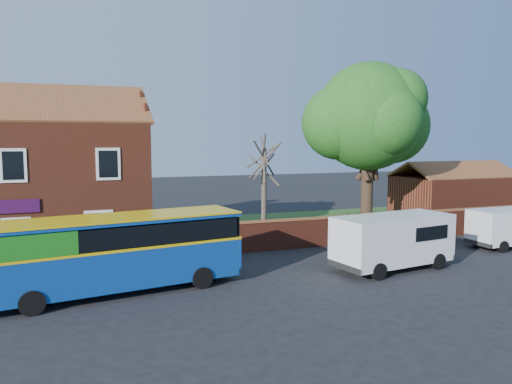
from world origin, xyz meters
name	(u,v)px	position (x,y,z in m)	size (l,w,h in m)	color
ground	(214,302)	(0.00, 0.00, 0.00)	(120.00, 120.00, 0.00)	black
pavement	(14,277)	(-7.00, 5.75, 0.06)	(18.00, 3.50, 0.12)	gray
kerb	(9,289)	(-7.00, 4.00, 0.07)	(18.00, 0.15, 0.14)	slate
grass_strip	(347,223)	(13.00, 13.00, 0.02)	(26.00, 12.00, 0.04)	#426B28
shop_building	(23,185)	(-7.02, 11.50, 3.41)	(12.30, 8.13, 10.50)	maroon
boundary_wall	(401,226)	(13.00, 7.00, 0.81)	(22.00, 0.38, 1.60)	maroon
outbuilding	(453,195)	(22.00, 13.00, 1.61)	(8.20, 5.06, 4.17)	maroon
bus	(107,251)	(-3.47, 2.25, 1.64)	(9.73, 3.94, 2.89)	#0D3C94
van_near	(393,239)	(8.64, 1.63, 1.35)	(5.74, 3.00, 2.40)	white
van_far	(512,226)	(17.37, 3.33, 1.15)	(4.69, 2.00, 2.05)	white
large_tree	(368,120)	(13.52, 11.45, 6.98)	(8.74, 6.92, 10.66)	black
bare_tree	(264,190)	(5.45, 9.26, 2.94)	(2.15, 2.56, 5.74)	#4C4238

